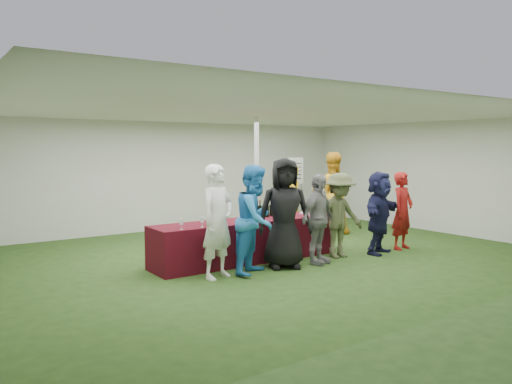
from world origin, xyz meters
TOP-DOWN VIEW (x-y plane):
  - ground at (0.00, 0.00)m, footprint 60.00×60.00m
  - tent at (0.50, 1.20)m, footprint 10.00×10.00m
  - serving_table at (-0.62, -0.11)m, footprint 3.60×0.80m
  - wine_bottles at (-0.06, 0.03)m, footprint 0.60×0.16m
  - wine_glasses at (-0.88, -0.37)m, footprint 2.82×0.15m
  - water_bottle at (-0.60, -0.03)m, footprint 0.07×0.07m
  - bar_towel at (0.85, -0.06)m, footprint 0.25×0.18m
  - dump_bucket at (0.97, -0.33)m, footprint 0.26×0.26m
  - wine_list_sign at (2.82, 2.72)m, footprint 0.50×0.03m
  - staff_pourer at (1.21, 0.92)m, footprint 0.66×0.48m
  - staff_back at (2.69, 1.21)m, footprint 1.20×1.14m
  - customer_0 at (-1.67, -0.85)m, footprint 0.76×0.62m
  - customer_1 at (-1.01, -0.94)m, footprint 1.09×1.03m
  - customer_2 at (-0.38, -0.90)m, footprint 1.09×0.93m
  - customer_3 at (0.27, -1.03)m, footprint 1.01×0.67m
  - customer_4 at (0.96, -0.85)m, footprint 1.07×0.66m
  - customer_5 at (1.84, -1.05)m, footprint 1.56×0.97m
  - customer_6 at (2.56, -1.02)m, footprint 0.63×0.48m

SIDE VIEW (x-z plane):
  - ground at x=0.00m, z-range 0.00..0.00m
  - serving_table at x=-0.62m, z-range 0.00..0.75m
  - bar_towel at x=0.85m, z-range 0.75..0.78m
  - customer_6 at x=2.56m, z-range 0.00..1.57m
  - customer_4 at x=0.96m, z-range 0.00..1.59m
  - customer_3 at x=0.27m, z-range 0.00..1.60m
  - customer_5 at x=1.84m, z-range 0.00..1.61m
  - dump_bucket at x=0.97m, z-range 0.75..0.93m
  - staff_pourer at x=1.21m, z-range 0.00..1.68m
  - water_bottle at x=-0.60m, z-range 0.74..0.97m
  - wine_glasses at x=-0.88m, z-range 0.78..0.94m
  - wine_bottles at x=-0.06m, z-range 0.71..1.03m
  - customer_1 at x=-1.01m, z-range 0.00..1.78m
  - customer_0 at x=-1.67m, z-range 0.00..1.80m
  - customer_2 at x=-0.38m, z-range 0.00..1.89m
  - staff_back at x=2.69m, z-range 0.00..1.96m
  - wine_list_sign at x=2.82m, z-range 0.42..2.22m
  - tent at x=0.50m, z-range -3.65..6.35m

